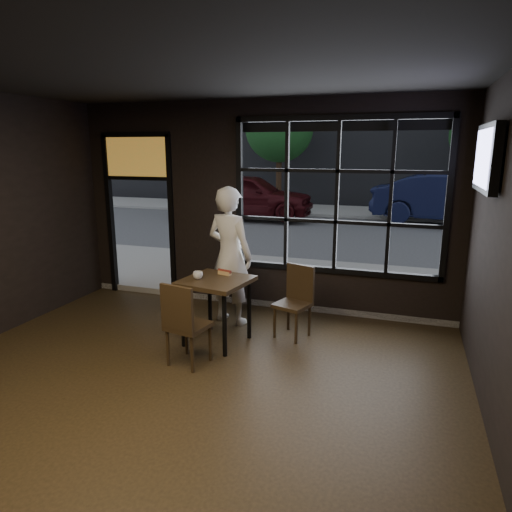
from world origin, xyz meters
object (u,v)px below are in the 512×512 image
(cafe_table, at_px, (217,311))
(chair_near, at_px, (188,323))
(navy_car, at_px, (450,199))
(man, at_px, (230,256))

(cafe_table, xyz_separation_m, chair_near, (-0.07, -0.66, 0.07))
(cafe_table, bearing_deg, chair_near, -86.79)
(cafe_table, height_order, navy_car, navy_car)
(chair_near, distance_m, man, 1.49)
(man, distance_m, navy_car, 10.66)
(man, relative_size, navy_car, 0.41)
(chair_near, relative_size, man, 0.51)
(chair_near, bearing_deg, man, -77.65)
(cafe_table, xyz_separation_m, navy_car, (3.51, 10.77, 0.46))
(navy_car, bearing_deg, man, 166.01)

